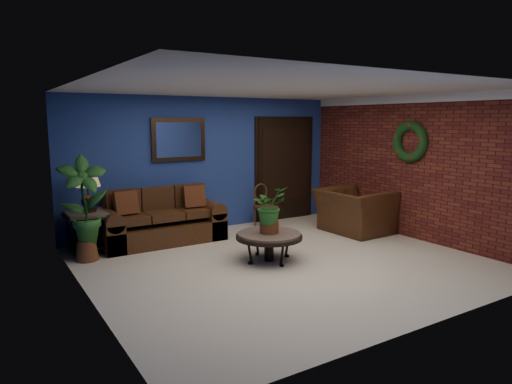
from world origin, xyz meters
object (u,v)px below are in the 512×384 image
end_table (90,221)px  side_chair (264,202)px  table_lamp (87,185)px  armchair (354,211)px  sofa (160,224)px  coffee_table (269,237)px

end_table → side_chair: side_chair is taller
side_chair → table_lamp: bearing=173.5°
armchair → table_lamp: bearing=72.7°
armchair → sofa: bearing=67.1°
armchair → end_table: bearing=72.7°
coffee_table → armchair: size_ratio=0.80×
table_lamp → side_chair: table_lamp is taller
end_table → armchair: bearing=-15.7°
side_chair → end_table: bearing=173.5°
side_chair → armchair: bearing=-56.5°
sofa → table_lamp: bearing=-178.6°
armchair → coffee_table: bearing=103.5°
sofa → table_lamp: (-1.17, -0.03, 0.77)m
table_lamp → end_table: bearing=0.0°
coffee_table → side_chair: size_ratio=1.17×
coffee_table → armchair: 2.39m
end_table → table_lamp: 0.57m
end_table → armchair: (4.45, -1.25, -0.10)m
sofa → side_chair: bearing=0.9°
coffee_table → end_table: size_ratio=1.39×
side_chair → armchair: side_chair is taller
sofa → side_chair: (2.14, 0.03, 0.17)m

